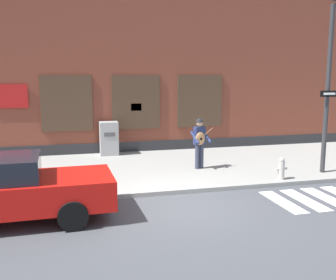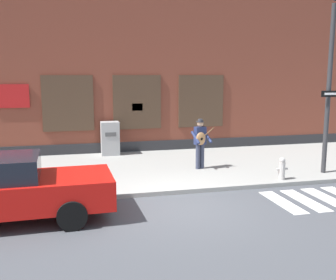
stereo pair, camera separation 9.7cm
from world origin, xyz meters
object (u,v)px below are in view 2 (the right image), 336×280
object	(u,v)px
red_car	(7,189)
busker	(200,141)
utility_box	(110,138)
fire_hydrant	(282,169)

from	to	relation	value
red_car	busker	world-z (taller)	busker
utility_box	fire_hydrant	xyz separation A→B (m)	(4.77, -5.09, -0.33)
red_car	busker	xyz separation A→B (m)	(5.71, 3.35, 0.33)
red_car	busker	bearing A→B (deg)	30.39
utility_box	fire_hydrant	world-z (taller)	utility_box
red_car	fire_hydrant	distance (m)	7.84
busker	fire_hydrant	bearing A→B (deg)	-44.18
red_car	utility_box	distance (m)	7.12
fire_hydrant	red_car	bearing A→B (deg)	-169.71
busker	fire_hydrant	distance (m)	2.86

